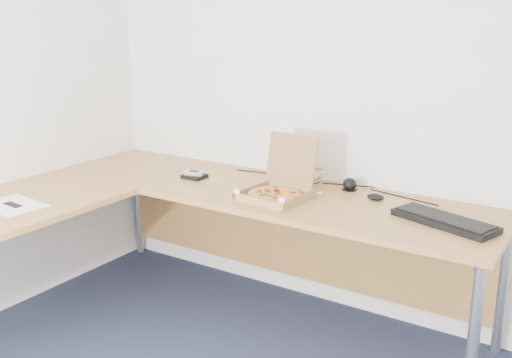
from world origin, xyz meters
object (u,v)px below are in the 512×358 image
Objects in this scene: desk at (161,205)px; pizza_box at (276,191)px; wallet at (195,176)px; keyboard at (444,221)px; drinking_glass at (316,181)px.

pizza_box reaches higher than desk.
pizza_box is 0.59m from wallet.
keyboard is at bearing 0.54° from wallet.
keyboard is at bearing -9.91° from drinking_glass.
drinking_glass is at bearing 41.37° from desk.
keyboard is 3.74× the size of wallet.
wallet is at bearing -161.93° from keyboard.
pizza_box is at bearing -156.75° from keyboard.
pizza_box is at bearing 34.83° from desk.
wallet is at bearing 178.25° from pizza_box.
wallet is at bearing -170.28° from drinking_glass.
wallet reaches higher than desk.
drinking_glass reaches higher than wallet.
pizza_box is 0.23m from drinking_glass.
pizza_box is 0.74× the size of keyboard.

